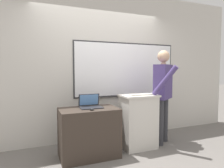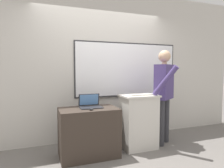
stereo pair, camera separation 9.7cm
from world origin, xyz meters
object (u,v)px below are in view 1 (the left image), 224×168
Objects in this scene: computer_mouse_by_keyboard at (152,94)px; person_presenter at (163,90)px; lectern_podium at (138,121)px; wireless_keyboard at (141,95)px; computer_mouse_by_laptop at (92,109)px; side_desk at (89,133)px; laptop at (90,104)px.

person_presenter is at bearing 15.63° from computer_mouse_by_keyboard.
lectern_podium is 9.33× the size of computer_mouse_by_keyboard.
lectern_podium is at bearing 93.54° from wireless_keyboard.
person_presenter is 17.18× the size of computer_mouse_by_laptop.
side_desk is (-0.90, -0.03, -0.09)m from lectern_podium.
computer_mouse_by_laptop is (-1.42, -0.20, -0.22)m from person_presenter.
lectern_podium is 0.93m from laptop.
lectern_podium is 9.33× the size of computer_mouse_by_laptop.
computer_mouse_by_keyboard is (0.24, -0.00, 0.01)m from wireless_keyboard.
lectern_podium reaches higher than computer_mouse_by_laptop.
computer_mouse_by_keyboard reaches higher than wireless_keyboard.
computer_mouse_by_laptop is at bearing -172.07° from wireless_keyboard.
laptop is at bearing 59.17° from side_desk.
wireless_keyboard is at bearing 179.53° from computer_mouse_by_keyboard.
laptop reaches higher than side_desk.
side_desk is 9.02× the size of computer_mouse_by_laptop.
computer_mouse_by_keyboard is at bearing -0.47° from wireless_keyboard.
lectern_podium is 0.75m from person_presenter.
computer_mouse_by_keyboard reaches higher than lectern_podium.
person_presenter is at bearing 8.12° from computer_mouse_by_laptop.
wireless_keyboard is 3.80× the size of computer_mouse_by_keyboard.
computer_mouse_by_laptop is (-0.90, -0.18, 0.31)m from lectern_podium.
person_presenter is 0.30m from computer_mouse_by_keyboard.
side_desk is at bearing 91.18° from computer_mouse_by_laptop.
wireless_keyboard is at bearing -86.46° from lectern_podium.
laptop is (-1.38, 0.02, -0.18)m from person_presenter.
computer_mouse_by_keyboard is at bearing 160.63° from person_presenter.
wireless_keyboard is (0.00, -0.06, 0.47)m from lectern_podium.
wireless_keyboard is 0.92m from computer_mouse_by_laptop.
laptop is 0.91× the size of wireless_keyboard.
laptop reaches higher than wireless_keyboard.
person_presenter is at bearing -0.93° from laptop.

